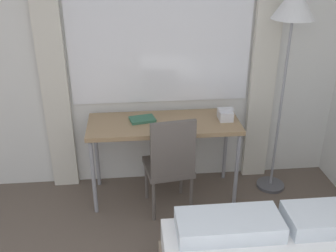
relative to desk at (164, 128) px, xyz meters
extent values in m
cube|color=silver|center=(-0.18, 0.35, 0.64)|extent=(4.84, 0.05, 2.70)
cube|color=white|center=(0.00, 0.32, 0.89)|extent=(1.66, 0.01, 1.50)
cube|color=beige|center=(-0.97, 0.27, 0.59)|extent=(0.24, 0.06, 2.60)
cube|color=beige|center=(0.97, 0.27, 0.59)|extent=(0.24, 0.06, 2.60)
cube|color=#937551|center=(0.00, 0.00, 0.05)|extent=(1.36, 0.53, 0.04)
cylinder|color=gray|center=(-0.64, -0.22, -0.34)|extent=(0.04, 0.04, 0.73)
cylinder|color=gray|center=(0.64, -0.22, -0.34)|extent=(0.04, 0.04, 0.73)
cylinder|color=gray|center=(-0.64, 0.22, -0.34)|extent=(0.04, 0.04, 0.73)
cylinder|color=gray|center=(0.64, 0.22, -0.34)|extent=(0.04, 0.04, 0.73)
cube|color=#59514C|center=(0.02, -0.20, -0.29)|extent=(0.45, 0.45, 0.05)
cube|color=#59514C|center=(0.04, -0.38, -0.01)|extent=(0.38, 0.09, 0.50)
cylinder|color=#59514C|center=(-0.13, -0.39, -0.51)|extent=(0.03, 0.03, 0.40)
cylinder|color=#59514C|center=(0.21, -0.35, -0.51)|extent=(0.03, 0.03, 0.40)
cylinder|color=#59514C|center=(-0.17, -0.06, -0.51)|extent=(0.03, 0.03, 0.40)
cylinder|color=#59514C|center=(0.16, -0.01, -0.51)|extent=(0.03, 0.03, 0.40)
cube|color=silver|center=(0.34, -1.12, -0.20)|extent=(0.71, 0.32, 0.12)
cylinder|color=#4C4C51|center=(1.08, 0.02, -0.69)|extent=(0.27, 0.27, 0.03)
cylinder|color=gray|center=(1.08, 0.02, 0.14)|extent=(0.02, 0.02, 1.63)
cone|color=silver|center=(1.08, 0.02, 1.09)|extent=(0.36, 0.36, 0.28)
cube|color=silver|center=(0.56, 0.00, 0.11)|extent=(0.12, 0.16, 0.09)
cube|color=silver|center=(0.56, 0.00, 0.16)|extent=(0.14, 0.06, 0.02)
cube|color=#33664C|center=(-0.19, 0.05, 0.08)|extent=(0.25, 0.20, 0.02)
cube|color=white|center=(-0.19, 0.05, 0.08)|extent=(0.23, 0.19, 0.01)
camera|label=1|loc=(-0.27, -3.19, 1.55)|focal=42.00mm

